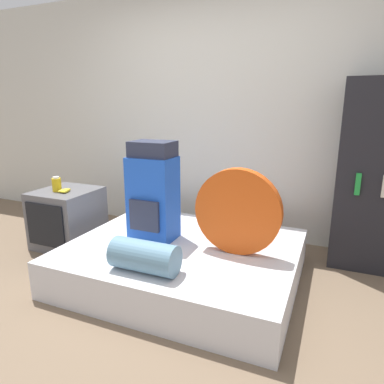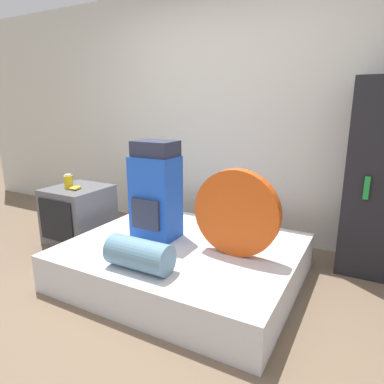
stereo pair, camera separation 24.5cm
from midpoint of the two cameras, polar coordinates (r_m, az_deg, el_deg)
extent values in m
plane|color=brown|center=(2.63, -8.02, -18.26)|extent=(16.00, 16.00, 0.00)
cube|color=silver|center=(3.74, 7.58, 12.58)|extent=(8.00, 0.05, 2.60)
cube|color=silver|center=(2.89, 1.13, -11.44)|extent=(1.80, 1.50, 0.30)
cube|color=blue|center=(2.88, -3.63, -0.96)|extent=(0.37, 0.28, 0.70)
cube|color=#282D42|center=(2.81, -3.61, 7.23)|extent=(0.34, 0.25, 0.13)
cube|color=#282D42|center=(2.79, -5.28, -3.77)|extent=(0.26, 0.03, 0.25)
cylinder|color=#D14C14|center=(2.57, 10.16, -3.50)|extent=(0.66, 0.09, 0.66)
cylinder|color=#5B849E|center=(2.40, -5.83, -10.35)|extent=(0.47, 0.22, 0.22)
cube|color=#5B5B60|center=(3.76, -16.53, -3.56)|extent=(0.56, 0.58, 0.58)
cube|color=black|center=(3.57, -19.93, -4.59)|extent=(0.45, 0.02, 0.42)
cylinder|color=gold|center=(3.66, -18.12, 1.58)|extent=(0.09, 0.09, 0.13)
cylinder|color=white|center=(3.65, -18.21, 2.70)|extent=(0.06, 0.06, 0.02)
ellipsoid|color=yellow|center=(3.61, -17.08, 0.70)|extent=(0.07, 0.14, 0.03)
ellipsoid|color=yellow|center=(3.61, -16.98, 0.68)|extent=(0.05, 0.14, 0.03)
ellipsoid|color=yellow|center=(3.60, -16.87, 0.66)|extent=(0.03, 0.14, 0.03)
ellipsoid|color=yellow|center=(3.60, -16.77, 0.65)|extent=(0.05, 0.14, 0.03)
ellipsoid|color=yellow|center=(3.59, -16.66, 0.63)|extent=(0.07, 0.14, 0.03)
cube|color=#1E8E38|center=(3.04, 29.20, 0.56)|extent=(0.04, 0.02, 0.18)
camera|label=1|loc=(0.12, -87.35, 0.68)|focal=32.00mm
camera|label=2|loc=(0.12, 92.65, -0.68)|focal=32.00mm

